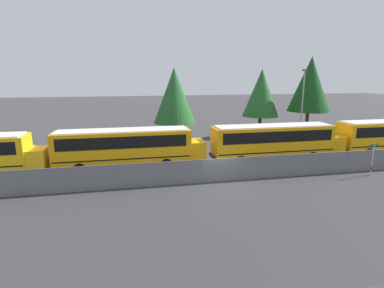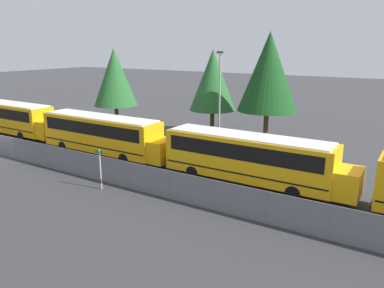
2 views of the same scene
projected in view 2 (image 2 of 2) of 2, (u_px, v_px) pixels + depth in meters
The scene contains 10 objects.
ground_plane at pixel (6, 156), 30.92m from camera, with size 200.00×200.00×0.00m, color #38383A.
fence at pixel (4, 146), 30.69m from camera, with size 118.31×0.07×1.79m.
school_bus_3 at pixel (10, 116), 38.02m from camera, with size 12.70×2.48×3.31m.
school_bus_4 at pixel (103, 133), 30.79m from camera, with size 12.70×2.48×3.31m.
school_bus_5 at pixel (251, 156), 24.16m from camera, with size 12.70×2.48×3.31m.
street_sign at pixel (100, 168), 23.51m from camera, with size 0.70×0.09×2.61m.
light_pole at pixel (220, 96), 32.47m from camera, with size 0.60×0.24×8.44m.
tree_0 at pixel (213, 80), 37.58m from camera, with size 4.68×4.68×8.59m.
tree_2 at pixel (269, 72), 33.23m from camera, with size 5.39×5.39×10.13m.
tree_3 at pixel (115, 77), 42.14m from camera, with size 4.91×4.91×8.65m.
Camera 2 is at (28.86, -16.87, 8.85)m, focal length 35.00 mm.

